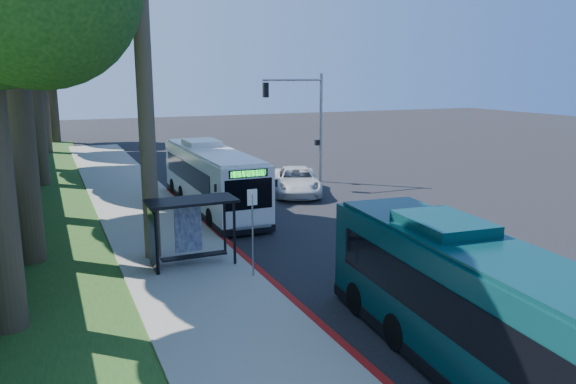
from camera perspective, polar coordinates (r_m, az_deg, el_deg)
name	(u,v)px	position (r m, az deg, el deg)	size (l,w,h in m)	color
ground	(325,227)	(26.25, 3.79, -3.53)	(140.00, 140.00, 0.00)	black
sidewalk	(169,244)	(23.88, -12.03, -5.20)	(4.50, 70.00, 0.12)	gray
red_curb	(254,266)	(20.80, -3.46, -7.54)	(0.25, 30.00, 0.13)	maroon
grass_verge	(21,230)	(28.32, -25.53, -3.48)	(8.00, 70.00, 0.06)	#234719
bus_shelter	(184,219)	(20.73, -10.49, -2.75)	(3.20, 1.51, 2.55)	black
stop_sign_pole	(253,221)	(19.17, -3.62, -2.92)	(0.35, 0.06, 3.17)	gray
traffic_signal_pole	(307,115)	(36.03, 1.90, 7.86)	(4.10, 0.30, 7.00)	gray
tree_2	(29,14)	(38.56, -24.86, 16.08)	(8.82, 8.40, 15.12)	#382B1E
tree_4	(38,41)	(54.47, -24.04, 13.84)	(8.40, 8.00, 14.14)	#382B1E
tree_5	(50,53)	(62.45, -23.06, 12.85)	(7.35, 7.00, 12.86)	#382B1E
white_bus	(211,177)	(29.65, -7.79, 1.51)	(2.52, 11.53, 3.44)	silver
teal_bus	(486,312)	(13.79, 19.45, -11.42)	(3.39, 11.75, 3.45)	#092E31
pickup	(297,181)	(33.11, 0.87, 1.14)	(2.59, 5.62, 1.56)	silver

